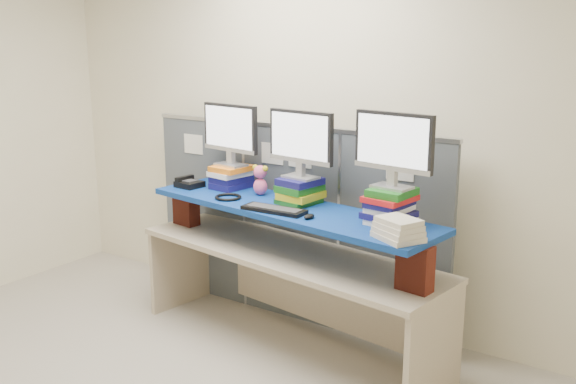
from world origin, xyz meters
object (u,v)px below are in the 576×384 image
Objects in this scene: desk at (288,270)px; desk_phone at (189,183)px; monitor_center at (301,140)px; monitor_left at (230,131)px; blue_board at (288,209)px; keyboard at (274,209)px; monitor_right at (393,146)px.

desk_phone is (-0.96, 0.06, 0.49)m from desk.
monitor_center reaches higher than desk_phone.
monitor_left is at bearing 170.20° from desk.
keyboard is (-0.00, -0.16, 0.03)m from blue_board.
desk is at bearing -9.80° from monitor_left.
keyboard is 0.99m from desk_phone.
monitor_left is 1.19× the size of keyboard.
monitor_right is at bearing 11.06° from keyboard.
keyboard is 2.27× the size of desk_phone.
blue_board is at bearing 1.33° from desk_phone.
desk is 0.44m from blue_board.
monitor_center is 1.07m from desk_phone.
blue_board reaches higher than desk.
monitor_center is at bearing -180.00° from monitor_right.
monitor_left is (-0.66, 0.21, 0.46)m from blue_board.
desk is at bearing -170.97° from monitor_right.
keyboard is (-0.00, -0.16, 0.48)m from desk.
monitor_right is at bearing 9.03° from blue_board.
monitor_center is 2.71× the size of desk_phone.
desk_phone is at bearing -145.26° from monitor_left.
monitor_right is at bearing 9.03° from desk.
monitor_left reaches higher than blue_board.
monitor_center reaches higher than desk.
monitor_left is 1.43m from monitor_right.
desk_phone is (-0.30, -0.15, -0.41)m from monitor_left.
blue_board is at bearing -94.59° from monitor_center.
desk is 1.21m from monitor_right.
monitor_right is 1.78m from desk_phone.
blue_board is at bearing -9.80° from monitor_left.
monitor_left is at bearing -180.00° from monitor_center.
monitor_center reaches higher than blue_board.
keyboard is at bearing -82.55° from blue_board.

